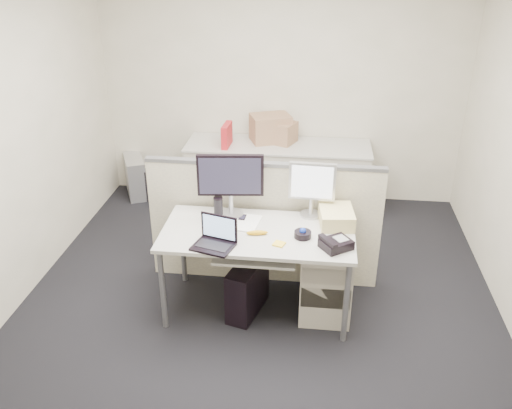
# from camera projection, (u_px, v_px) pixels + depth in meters

# --- Properties ---
(floor) EXTENTS (4.00, 4.50, 0.01)m
(floor) POSITION_uv_depth(u_px,v_px,m) (258.00, 308.00, 4.54)
(floor) COLOR black
(floor) RESTS_ON ground
(wall_back) EXTENTS (4.00, 0.02, 2.70)m
(wall_back) POSITION_uv_depth(u_px,v_px,m) (282.00, 82.00, 5.93)
(wall_back) COLOR beige
(wall_back) RESTS_ON ground
(wall_front) EXTENTS (4.00, 0.02, 2.70)m
(wall_front) POSITION_uv_depth(u_px,v_px,m) (186.00, 387.00, 1.94)
(wall_front) COLOR beige
(wall_front) RESTS_ON ground
(desk) EXTENTS (1.50, 0.75, 0.73)m
(desk) POSITION_uv_depth(u_px,v_px,m) (258.00, 239.00, 4.24)
(desk) COLOR beige
(desk) RESTS_ON floor
(keyboard_tray) EXTENTS (0.62, 0.32, 0.02)m
(keyboard_tray) POSITION_uv_depth(u_px,v_px,m) (255.00, 256.00, 4.10)
(keyboard_tray) COLOR beige
(keyboard_tray) RESTS_ON desk
(drawer_pedestal) EXTENTS (0.40, 0.55, 0.65)m
(drawer_pedestal) POSITION_uv_depth(u_px,v_px,m) (326.00, 276.00, 4.38)
(drawer_pedestal) COLOR beige
(drawer_pedestal) RESTS_ON floor
(cubicle_partition) EXTENTS (2.00, 0.06, 1.10)m
(cubicle_partition) POSITION_uv_depth(u_px,v_px,m) (264.00, 225.00, 4.69)
(cubicle_partition) COLOR beige
(cubicle_partition) RESTS_ON floor
(back_counter) EXTENTS (2.00, 0.60, 0.72)m
(back_counter) POSITION_uv_depth(u_px,v_px,m) (278.00, 177.00, 6.09)
(back_counter) COLOR beige
(back_counter) RESTS_ON floor
(monitor_main) EXTENTS (0.55, 0.26, 0.53)m
(monitor_main) POSITION_uv_depth(u_px,v_px,m) (231.00, 186.00, 4.34)
(monitor_main) COLOR black
(monitor_main) RESTS_ON desk
(monitor_small) EXTENTS (0.38, 0.20, 0.46)m
(monitor_small) POSITION_uv_depth(u_px,v_px,m) (312.00, 190.00, 4.35)
(monitor_small) COLOR #B7B7BC
(monitor_small) RESTS_ON desk
(laptop) EXTENTS (0.34, 0.29, 0.22)m
(laptop) POSITION_uv_depth(u_px,v_px,m) (213.00, 235.00, 3.95)
(laptop) COLOR black
(laptop) RESTS_ON desk
(trackball) EXTENTS (0.14, 0.14, 0.05)m
(trackball) POSITION_uv_depth(u_px,v_px,m) (303.00, 234.00, 4.12)
(trackball) COLOR black
(trackball) RESTS_ON desk
(desk_phone) EXTENTS (0.27, 0.26, 0.07)m
(desk_phone) POSITION_uv_depth(u_px,v_px,m) (336.00, 244.00, 3.97)
(desk_phone) COLOR black
(desk_phone) RESTS_ON desk
(paper_stack) EXTENTS (0.26, 0.31, 0.01)m
(paper_stack) POSITION_uv_depth(u_px,v_px,m) (245.00, 223.00, 4.33)
(paper_stack) COLOR white
(paper_stack) RESTS_ON desk
(sticky_pad) EXTENTS (0.10, 0.10, 0.01)m
(sticky_pad) POSITION_uv_depth(u_px,v_px,m) (279.00, 244.00, 4.03)
(sticky_pad) COLOR yellow
(sticky_pad) RESTS_ON desk
(travel_mug) EXTENTS (0.10, 0.10, 0.16)m
(travel_mug) POSITION_uv_depth(u_px,v_px,m) (218.00, 207.00, 4.41)
(travel_mug) COLOR black
(travel_mug) RESTS_ON desk
(banana) EXTENTS (0.17, 0.07, 0.04)m
(banana) POSITION_uv_depth(u_px,v_px,m) (257.00, 233.00, 4.16)
(banana) COLOR yellow
(banana) RESTS_ON desk
(cellphone) EXTENTS (0.06, 0.11, 0.01)m
(cellphone) POSITION_uv_depth(u_px,v_px,m) (242.00, 218.00, 4.40)
(cellphone) COLOR black
(cellphone) RESTS_ON desk
(manila_folders) EXTENTS (0.29, 0.36, 0.12)m
(manila_folders) POSITION_uv_depth(u_px,v_px,m) (336.00, 217.00, 4.30)
(manila_folders) COLOR beige
(manila_folders) RESTS_ON desk
(keyboard) EXTENTS (0.49, 0.27, 0.03)m
(keyboard) POSITION_uv_depth(u_px,v_px,m) (262.00, 251.00, 4.12)
(keyboard) COLOR black
(keyboard) RESTS_ON keyboard_tray
(pc_tower_desk) EXTENTS (0.31, 0.51, 0.44)m
(pc_tower_desk) POSITION_uv_depth(u_px,v_px,m) (247.00, 288.00, 4.40)
(pc_tower_desk) COLOR black
(pc_tower_desk) RESTS_ON floor
(pc_tower_spare_dark) EXTENTS (0.21, 0.42, 0.37)m
(pc_tower_spare_dark) POSITION_uv_depth(u_px,v_px,m) (156.00, 181.00, 6.41)
(pc_tower_spare_dark) COLOR black
(pc_tower_spare_dark) RESTS_ON floor
(pc_tower_spare_silver) EXTENTS (0.39, 0.54, 0.46)m
(pc_tower_spare_silver) POSITION_uv_depth(u_px,v_px,m) (135.00, 176.00, 6.42)
(pc_tower_spare_silver) COLOR #B7B7BC
(pc_tower_spare_silver) RESTS_ON floor
(cardboard_box_left) EXTENTS (0.50, 0.44, 0.31)m
(cardboard_box_left) POSITION_uv_depth(u_px,v_px,m) (270.00, 129.00, 5.98)
(cardboard_box_left) COLOR #8C6745
(cardboard_box_left) RESTS_ON back_counter
(cardboard_box_right) EXTENTS (0.42, 0.38, 0.25)m
(cardboard_box_right) POSITION_uv_depth(u_px,v_px,m) (279.00, 133.00, 5.96)
(cardboard_box_right) COLOR #8C6745
(cardboard_box_right) RESTS_ON back_counter
(red_binder) EXTENTS (0.08, 0.29, 0.27)m
(red_binder) POSITION_uv_depth(u_px,v_px,m) (227.00, 136.00, 5.84)
(red_binder) COLOR red
(red_binder) RESTS_ON back_counter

